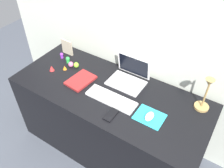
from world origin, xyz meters
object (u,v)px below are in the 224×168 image
object	(u,v)px
desk_lamp	(205,95)
toy_figurine_green	(68,60)
toy_figurine_pink	(71,64)
picture_frame	(67,47)
toy_figurine_purple	(62,55)
laptop	(129,75)
toy_figurine_orange	(65,68)
toy_figurine_lime	(76,65)
keyboard	(111,99)
mouse	(149,116)
toy_figurine_red	(52,68)
cell_phone	(111,115)
notebook_pad	(81,80)

from	to	relation	value
desk_lamp	toy_figurine_green	bearing A→B (deg)	-176.30
toy_figurine_pink	toy_figurine_green	xyz separation A→B (m)	(-0.06, 0.03, 0.01)
picture_frame	toy_figurine_purple	world-z (taller)	picture_frame
toy_figurine_pink	toy_figurine_purple	xyz separation A→B (m)	(-0.16, 0.06, 0.00)
laptop	toy_figurine_orange	distance (m)	0.60
toy_figurine_purple	toy_figurine_lime	xyz separation A→B (m)	(0.21, -0.04, -0.00)
keyboard	toy_figurine_lime	distance (m)	0.53
keyboard	mouse	xyz separation A→B (m)	(0.33, -0.01, 0.01)
laptop	toy_figurine_green	xyz separation A→B (m)	(-0.61, -0.09, -0.02)
toy_figurine_red	toy_figurine_orange	size ratio (longest dim) A/B	1.28
toy_figurine_pink	toy_figurine_lime	world-z (taller)	same
picture_frame	toy_figurine_orange	distance (m)	0.26
cell_phone	toy_figurine_purple	distance (m)	0.87
toy_figurine_purple	toy_figurine_pink	bearing A→B (deg)	-20.00
notebook_pad	toy_figurine_red	size ratio (longest dim) A/B	4.85
toy_figurine_red	keyboard	bearing A→B (deg)	-1.87
toy_figurine_pink	keyboard	bearing A→B (deg)	-16.27
toy_figurine_pink	toy_figurine_purple	distance (m)	0.18
keyboard	notebook_pad	xyz separation A→B (m)	(-0.34, 0.05, 0.00)
toy_figurine_pink	desk_lamp	bearing A→B (deg)	5.55
cell_phone	notebook_pad	size ratio (longest dim) A/B	0.53
cell_phone	desk_lamp	size ratio (longest dim) A/B	0.38
toy_figurine_purple	picture_frame	bearing A→B (deg)	88.89
desk_lamp	notebook_pad	size ratio (longest dim) A/B	1.40
toy_figurine_pink	picture_frame	bearing A→B (deg)	138.46
laptop	toy_figurine_pink	world-z (taller)	laptop
notebook_pad	toy_figurine_orange	bearing A→B (deg)	172.73
desk_lamp	toy_figurine_orange	size ratio (longest dim) A/B	8.67
cell_phone	toy_figurine_green	xyz separation A→B (m)	(-0.69, 0.33, 0.03)
toy_figurine_pink	toy_figurine_orange	xyz separation A→B (m)	(-0.02, -0.06, -0.01)
mouse	keyboard	bearing A→B (deg)	178.52
keyboard	toy_figurine_pink	world-z (taller)	toy_figurine_pink
desk_lamp	toy_figurine_pink	bearing A→B (deg)	-174.45
cell_phone	desk_lamp	xyz separation A→B (m)	(0.53, 0.41, 0.15)
laptop	picture_frame	size ratio (longest dim) A/B	2.00
toy_figurine_purple	desk_lamp	bearing A→B (deg)	2.28
cell_phone	toy_figurine_orange	xyz separation A→B (m)	(-0.65, 0.23, 0.01)
notebook_pad	toy_figurine_green	bearing A→B (deg)	156.73
laptop	toy_figurine_purple	xyz separation A→B (m)	(-0.71, -0.06, -0.02)
toy_figurine_lime	notebook_pad	bearing A→B (deg)	-40.31
laptop	toy_figurine_orange	xyz separation A→B (m)	(-0.56, -0.19, -0.04)
laptop	toy_figurine_lime	size ratio (longest dim) A/B	5.82
mouse	toy_figurine_orange	distance (m)	0.90
picture_frame	toy_figurine_lime	distance (m)	0.25
desk_lamp	toy_figurine_purple	xyz separation A→B (m)	(-1.32, -0.05, -0.13)
toy_figurine_red	laptop	bearing A→B (deg)	21.74
keyboard	toy_figurine_orange	distance (m)	0.57
laptop	picture_frame	distance (m)	0.71
toy_figurine_lime	toy_figurine_purple	bearing A→B (deg)	169.03
picture_frame	toy_figurine_green	bearing A→B (deg)	-48.36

